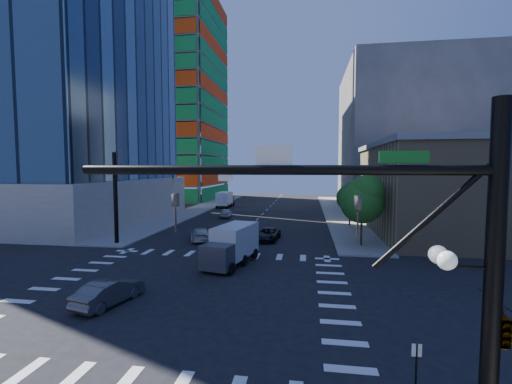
# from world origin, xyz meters

# --- Properties ---
(ground) EXTENTS (160.00, 160.00, 0.00)m
(ground) POSITION_xyz_m (0.00, 0.00, 0.00)
(ground) COLOR black
(ground) RESTS_ON ground
(road_markings) EXTENTS (20.00, 20.00, 0.01)m
(road_markings) POSITION_xyz_m (0.00, 0.00, 0.01)
(road_markings) COLOR silver
(road_markings) RESTS_ON ground
(sidewalk_ne) EXTENTS (5.00, 60.00, 0.15)m
(sidewalk_ne) POSITION_xyz_m (12.50, 40.00, 0.07)
(sidewalk_ne) COLOR gray
(sidewalk_ne) RESTS_ON ground
(sidewalk_nw) EXTENTS (5.00, 60.00, 0.15)m
(sidewalk_nw) POSITION_xyz_m (-12.50, 40.00, 0.07)
(sidewalk_nw) COLOR gray
(sidewalk_nw) RESTS_ON ground
(construction_building) EXTENTS (25.16, 34.50, 70.60)m
(construction_building) POSITION_xyz_m (-27.41, 61.93, 24.61)
(construction_building) COLOR gray
(construction_building) RESTS_ON ground
(commercial_building) EXTENTS (20.50, 22.50, 10.60)m
(commercial_building) POSITION_xyz_m (25.00, 22.00, 5.31)
(commercial_building) COLOR #9D895B
(commercial_building) RESTS_ON ground
(bg_building_ne) EXTENTS (24.00, 30.00, 28.00)m
(bg_building_ne) POSITION_xyz_m (27.00, 55.00, 14.00)
(bg_building_ne) COLOR #5D5754
(bg_building_ne) RESTS_ON ground
(signal_mast_se) EXTENTS (10.51, 2.48, 9.00)m
(signal_mast_se) POSITION_xyz_m (10.60, -11.50, 5.01)
(signal_mast_se) COLOR black
(signal_mast_se) RESTS_ON sidewalk_se
(signal_mast_nw) EXTENTS (10.20, 0.40, 9.00)m
(signal_mast_nw) POSITION_xyz_m (-10.00, 11.50, 5.49)
(signal_mast_nw) COLOR black
(signal_mast_nw) RESTS_ON sidewalk_nw
(tree_south) EXTENTS (4.16, 4.16, 6.82)m
(tree_south) POSITION_xyz_m (12.63, 13.90, 4.69)
(tree_south) COLOR #382316
(tree_south) RESTS_ON sidewalk_ne
(tree_north) EXTENTS (3.54, 3.52, 5.78)m
(tree_north) POSITION_xyz_m (12.93, 25.90, 3.99)
(tree_north) COLOR #382316
(tree_north) RESTS_ON sidewalk_ne
(no_parking_sign) EXTENTS (0.30, 0.06, 2.20)m
(no_parking_sign) POSITION_xyz_m (10.70, -9.00, 1.38)
(no_parking_sign) COLOR black
(no_parking_sign) RESTS_ON ground
(car_nb_far) EXTENTS (2.58, 4.80, 1.28)m
(car_nb_far) POSITION_xyz_m (3.22, 15.58, 0.64)
(car_nb_far) COLOR black
(car_nb_far) RESTS_ON ground
(car_sb_near) EXTENTS (3.34, 5.05, 1.36)m
(car_sb_near) POSITION_xyz_m (-3.81, 14.51, 0.68)
(car_sb_near) COLOR #BCBCBC
(car_sb_near) RESTS_ON ground
(car_sb_mid) EXTENTS (2.05, 4.18, 1.37)m
(car_sb_mid) POSITION_xyz_m (-5.08, 31.39, 0.69)
(car_sb_mid) COLOR #B2B7BA
(car_sb_mid) RESTS_ON ground
(car_sb_cross) EXTENTS (2.44, 4.48, 1.40)m
(car_sb_cross) POSITION_xyz_m (-3.56, -2.57, 0.70)
(car_sb_cross) COLOR #49494E
(car_sb_cross) RESTS_ON ground
(box_truck_near) EXTENTS (3.64, 6.14, 3.01)m
(box_truck_near) POSITION_xyz_m (1.39, 5.99, 1.33)
(box_truck_near) COLOR black
(box_truck_near) RESTS_ON ground
(box_truck_far) EXTENTS (2.48, 5.73, 2.99)m
(box_truck_far) POSITION_xyz_m (-8.50, 44.98, 1.32)
(box_truck_far) COLOR black
(box_truck_far) RESTS_ON ground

